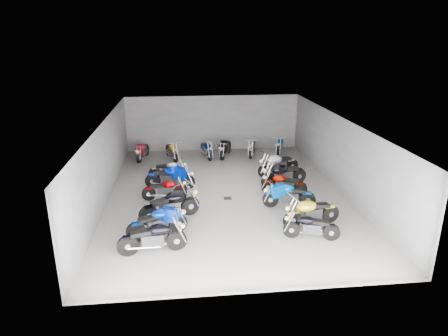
{
  "coord_description": "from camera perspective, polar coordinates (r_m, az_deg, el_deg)",
  "views": [
    {
      "loc": [
        -1.82,
        -15.9,
        6.61
      ],
      "look_at": [
        -0.04,
        0.55,
        1.0
      ],
      "focal_mm": 32.0,
      "sensor_mm": 36.0,
      "label": 1
    }
  ],
  "objects": [
    {
      "name": "motorcycle_left_c",
      "position": [
        14.95,
        -7.65,
        -5.27
      ],
      "size": [
        2.25,
        1.09,
        1.05
      ],
      "rotation": [
        0.0,
        0.0,
        -1.16
      ],
      "color": "black",
      "rests_on": "ground"
    },
    {
      "name": "motorcycle_back_c",
      "position": [
        22.23,
        -2.52,
        2.71
      ],
      "size": [
        0.58,
        1.99,
        0.88
      ],
      "rotation": [
        0.0,
        0.0,
        3.35
      ],
      "color": "black",
      "rests_on": "ground"
    },
    {
      "name": "motorcycle_left_a",
      "position": [
        12.89,
        -10.09,
        -9.76
      ],
      "size": [
        2.19,
        0.51,
        0.96
      ],
      "rotation": [
        0.0,
        0.0,
        -1.44
      ],
      "color": "black",
      "rests_on": "ground"
    },
    {
      "name": "wall_left",
      "position": [
        16.97,
        -16.69,
        0.75
      ],
      "size": [
        0.1,
        14.0,
        3.2
      ],
      "primitive_type": "cube",
      "color": "gray",
      "rests_on": "ground"
    },
    {
      "name": "motorcycle_right_e",
      "position": [
        18.21,
        8.5,
        -0.89
      ],
      "size": [
        2.25,
        0.9,
        1.02
      ],
      "rotation": [
        0.0,
        0.0,
        1.9
      ],
      "color": "black",
      "rests_on": "ground"
    },
    {
      "name": "ground",
      "position": [
        17.32,
        0.32,
        -3.71
      ],
      "size": [
        14.0,
        14.0,
        0.0
      ],
      "primitive_type": "plane",
      "color": "gray",
      "rests_on": "ground"
    },
    {
      "name": "motorcycle_right_f",
      "position": [
        19.57,
        7.72,
        0.54
      ],
      "size": [
        2.19,
        1.05,
        1.02
      ],
      "rotation": [
        0.0,
        0.0,
        1.97
      ],
      "color": "black",
      "rests_on": "ground"
    },
    {
      "name": "ceiling",
      "position": [
        16.36,
        0.34,
        6.77
      ],
      "size": [
        10.0,
        14.0,
        0.04
      ],
      "primitive_type": "cube",
      "color": "black",
      "rests_on": "wall_back"
    },
    {
      "name": "motorcycle_back_f",
      "position": [
        23.23,
        7.95,
        3.24
      ],
      "size": [
        0.78,
        1.92,
        0.87
      ],
      "rotation": [
        0.0,
        0.0,
        2.81
      ],
      "color": "black",
      "rests_on": "ground"
    },
    {
      "name": "motorcycle_left_b",
      "position": [
        13.86,
        -9.41,
        -7.64
      ],
      "size": [
        2.07,
        0.82,
        0.94
      ],
      "rotation": [
        0.0,
        0.0,
        -1.25
      ],
      "color": "black",
      "rests_on": "ground"
    },
    {
      "name": "motorcycle_left_f",
      "position": [
        19.16,
        -7.94,
        -0.23
      ],
      "size": [
        1.85,
        0.39,
        0.81
      ],
      "rotation": [
        0.0,
        0.0,
        -1.63
      ],
      "color": "black",
      "rests_on": "ground"
    },
    {
      "name": "motorcycle_right_d",
      "position": [
        17.28,
        8.53,
        -2.29
      ],
      "size": [
        1.92,
        0.69,
        0.87
      ],
      "rotation": [
        0.0,
        0.0,
        1.28
      ],
      "color": "black",
      "rests_on": "ground"
    },
    {
      "name": "motorcycle_right_a",
      "position": [
        13.83,
        12.3,
        -8.17
      ],
      "size": [
        1.87,
        0.6,
        0.83
      ],
      "rotation": [
        0.0,
        0.0,
        1.32
      ],
      "color": "black",
      "rests_on": "ground"
    },
    {
      "name": "motorcycle_back_a",
      "position": [
        22.32,
        -11.57,
        2.41
      ],
      "size": [
        0.57,
        1.98,
        0.88
      ],
      "rotation": [
        0.0,
        0.0,
        2.94
      ],
      "color": "black",
      "rests_on": "ground"
    },
    {
      "name": "motorcycle_right_b",
      "position": [
        14.68,
        12.32,
        -6.17
      ],
      "size": [
        2.21,
        0.68,
        0.98
      ],
      "rotation": [
        0.0,
        0.0,
        1.8
      ],
      "color": "black",
      "rests_on": "ground"
    },
    {
      "name": "motorcycle_left_d",
      "position": [
        16.75,
        -8.43,
        -3.05
      ],
      "size": [
        1.89,
        0.36,
        0.83
      ],
      "rotation": [
        0.0,
        0.0,
        -1.57
      ],
      "color": "black",
      "rests_on": "ground"
    },
    {
      "name": "motorcycle_right_c",
      "position": [
        16.06,
        9.2,
        -3.86
      ],
      "size": [
        2.12,
        0.48,
        0.93
      ],
      "rotation": [
        0.0,
        0.0,
        1.45
      ],
      "color": "black",
      "rests_on": "ground"
    },
    {
      "name": "motorcycle_back_b",
      "position": [
        22.09,
        -7.47,
        2.47
      ],
      "size": [
        0.72,
        1.96,
        0.88
      ],
      "rotation": [
        0.0,
        0.0,
        3.44
      ],
      "color": "black",
      "rests_on": "ground"
    },
    {
      "name": "drain_grate",
      "position": [
        16.86,
        0.51,
        -4.34
      ],
      "size": [
        0.32,
        0.32,
        0.01
      ],
      "primitive_type": "cube",
      "color": "black",
      "rests_on": "ground"
    },
    {
      "name": "motorcycle_back_e",
      "position": [
        22.61,
        4.01,
        2.95
      ],
      "size": [
        0.68,
        1.96,
        0.88
      ],
      "rotation": [
        0.0,
        0.0,
        2.86
      ],
      "color": "black",
      "rests_on": "ground"
    },
    {
      "name": "motorcycle_left_e",
      "position": [
        17.83,
        -7.65,
        -1.35
      ],
      "size": [
        2.24,
        0.64,
        0.99
      ],
      "rotation": [
        0.0,
        0.0,
        -1.77
      ],
      "color": "black",
      "rests_on": "ground"
    },
    {
      "name": "motorcycle_back_d",
      "position": [
        22.35,
        0.19,
        2.88
      ],
      "size": [
        0.87,
        2.01,
        0.92
      ],
      "rotation": [
        0.0,
        0.0,
        2.78
      ],
      "color": "black",
      "rests_on": "ground"
    },
    {
      "name": "wall_back",
      "position": [
        23.51,
        -1.61,
        6.42
      ],
      "size": [
        10.0,
        0.1,
        3.2
      ],
      "primitive_type": "cube",
      "color": "gray",
      "rests_on": "ground"
    },
    {
      "name": "wall_right",
      "position": [
        18.01,
        16.35,
        1.8
      ],
      "size": [
        0.1,
        14.0,
        3.2
      ],
      "primitive_type": "cube",
      "color": "gray",
      "rests_on": "ground"
    }
  ]
}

